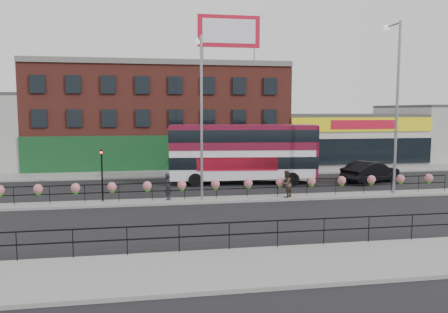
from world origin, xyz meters
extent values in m
plane|color=black|center=(0.00, 0.00, 0.00)|extent=(120.00, 120.00, 0.00)
cube|color=gray|center=(0.00, -12.00, 0.07)|extent=(60.00, 4.00, 0.15)
cube|color=gray|center=(0.00, 12.00, 0.07)|extent=(60.00, 4.00, 0.15)
cube|color=gray|center=(0.00, 0.00, 0.07)|extent=(60.00, 1.60, 0.15)
cube|color=gold|center=(0.00, -9.70, 0.01)|extent=(60.00, 0.10, 0.01)
cube|color=gold|center=(0.00, -9.88, 0.01)|extent=(60.00, 0.10, 0.01)
cube|color=brown|center=(-4.00, 20.00, 5.00)|extent=(25.00, 12.00, 10.00)
cube|color=#3F3F42|center=(-4.00, 20.00, 10.15)|extent=(25.00, 12.00, 0.30)
cube|color=#144620|center=(-4.00, 13.92, 1.70)|extent=(25.00, 0.25, 3.40)
cube|color=silver|center=(16.00, 20.00, 2.50)|extent=(15.00, 12.00, 5.00)
cube|color=#3F3F42|center=(16.00, 20.00, 5.15)|extent=(15.00, 12.00, 0.30)
cube|color=yellow|center=(16.00, 13.92, 4.30)|extent=(15.00, 0.25, 1.40)
cube|color=red|center=(16.00, 13.80, 4.30)|extent=(7.00, 0.10, 0.90)
cube|color=black|center=(16.00, 13.92, 1.60)|extent=(15.00, 0.25, 2.60)
cube|color=red|center=(2.50, 15.00, 13.20)|extent=(6.00, 0.25, 3.00)
cube|color=white|center=(2.50, 14.86, 13.20)|extent=(5.10, 0.04, 2.25)
cylinder|color=gray|center=(0.00, 15.00, 11.00)|extent=(0.12, 0.12, 1.40)
cylinder|color=gray|center=(5.00, 15.00, 11.00)|extent=(0.12, 0.12, 1.40)
cube|color=black|center=(0.00, 0.00, 1.25)|extent=(30.00, 0.05, 0.05)
cube|color=black|center=(0.00, 0.00, 0.76)|extent=(30.00, 0.05, 0.05)
cylinder|color=black|center=(-13.00, 0.00, 0.70)|extent=(0.04, 0.04, 1.10)
cylinder|color=black|center=(-11.00, 0.00, 0.70)|extent=(0.04, 0.04, 1.10)
cylinder|color=black|center=(-9.00, 0.00, 0.70)|extent=(0.04, 0.04, 1.10)
cylinder|color=black|center=(-7.00, 0.00, 0.70)|extent=(0.04, 0.04, 1.10)
cylinder|color=black|center=(-5.00, 0.00, 0.70)|extent=(0.04, 0.04, 1.10)
cylinder|color=black|center=(-3.00, 0.00, 0.70)|extent=(0.04, 0.04, 1.10)
cylinder|color=black|center=(-1.00, 0.00, 0.70)|extent=(0.04, 0.04, 1.10)
cylinder|color=black|center=(1.00, 0.00, 0.70)|extent=(0.04, 0.04, 1.10)
cylinder|color=black|center=(3.00, 0.00, 0.70)|extent=(0.04, 0.04, 1.10)
cylinder|color=black|center=(5.00, 0.00, 0.70)|extent=(0.04, 0.04, 1.10)
cylinder|color=black|center=(7.00, 0.00, 0.70)|extent=(0.04, 0.04, 1.10)
cylinder|color=black|center=(9.00, 0.00, 0.70)|extent=(0.04, 0.04, 1.10)
cylinder|color=black|center=(11.00, 0.00, 0.70)|extent=(0.04, 0.04, 1.10)
cylinder|color=black|center=(13.00, 0.00, 0.70)|extent=(0.04, 0.04, 1.10)
cylinder|color=black|center=(15.00, 0.00, 0.70)|extent=(0.04, 0.04, 1.10)
sphere|color=#C26771|center=(-13.75, 0.00, 1.10)|extent=(0.56, 0.56, 0.56)
sphere|color=#376F1E|center=(-13.75, 0.00, 0.87)|extent=(0.36, 0.36, 0.36)
sphere|color=#C26771|center=(-11.63, 0.00, 1.10)|extent=(0.56, 0.56, 0.56)
sphere|color=#376F1E|center=(-11.63, 0.00, 0.87)|extent=(0.36, 0.36, 0.36)
sphere|color=#C26771|center=(-9.52, 0.00, 1.10)|extent=(0.56, 0.56, 0.56)
sphere|color=#376F1E|center=(-9.52, 0.00, 0.87)|extent=(0.36, 0.36, 0.36)
sphere|color=#C26771|center=(-7.40, 0.00, 1.10)|extent=(0.56, 0.56, 0.56)
sphere|color=#376F1E|center=(-7.40, 0.00, 0.87)|extent=(0.36, 0.36, 0.36)
sphere|color=#C26771|center=(-5.29, 0.00, 1.10)|extent=(0.56, 0.56, 0.56)
sphere|color=#376F1E|center=(-5.29, 0.00, 0.87)|extent=(0.36, 0.36, 0.36)
sphere|color=#C26771|center=(-3.17, 0.00, 1.10)|extent=(0.56, 0.56, 0.56)
sphere|color=#376F1E|center=(-3.17, 0.00, 0.87)|extent=(0.36, 0.36, 0.36)
sphere|color=#C26771|center=(-1.06, 0.00, 1.10)|extent=(0.56, 0.56, 0.56)
sphere|color=#376F1E|center=(-1.06, 0.00, 0.87)|extent=(0.36, 0.36, 0.36)
sphere|color=#C26771|center=(1.06, 0.00, 1.10)|extent=(0.56, 0.56, 0.56)
sphere|color=#376F1E|center=(1.06, 0.00, 0.87)|extent=(0.36, 0.36, 0.36)
sphere|color=#C26771|center=(3.17, 0.00, 1.10)|extent=(0.56, 0.56, 0.56)
sphere|color=#376F1E|center=(3.17, 0.00, 0.87)|extent=(0.36, 0.36, 0.36)
sphere|color=#C26771|center=(5.29, 0.00, 1.10)|extent=(0.56, 0.56, 0.56)
sphere|color=#376F1E|center=(5.29, 0.00, 0.87)|extent=(0.36, 0.36, 0.36)
sphere|color=#C26771|center=(7.40, 0.00, 1.10)|extent=(0.56, 0.56, 0.56)
sphere|color=#376F1E|center=(7.40, 0.00, 0.87)|extent=(0.36, 0.36, 0.36)
sphere|color=#C26771|center=(9.52, 0.00, 1.10)|extent=(0.56, 0.56, 0.56)
sphere|color=#376F1E|center=(9.52, 0.00, 0.87)|extent=(0.36, 0.36, 0.36)
sphere|color=#C26771|center=(11.63, 0.00, 1.10)|extent=(0.56, 0.56, 0.56)
sphere|color=#376F1E|center=(11.63, 0.00, 0.87)|extent=(0.36, 0.36, 0.36)
sphere|color=#C26771|center=(13.75, 0.00, 1.10)|extent=(0.56, 0.56, 0.56)
sphere|color=#376F1E|center=(13.75, 0.00, 0.87)|extent=(0.36, 0.36, 0.36)
cube|color=black|center=(-2.00, -10.10, 1.25)|extent=(20.00, 0.05, 0.05)
cube|color=black|center=(-2.00, -10.10, 0.76)|extent=(20.00, 0.05, 0.05)
cylinder|color=black|center=(-10.00, -10.10, 0.70)|extent=(0.04, 0.04, 1.10)
cylinder|color=black|center=(-8.00, -10.10, 0.70)|extent=(0.04, 0.04, 1.10)
cylinder|color=black|center=(-6.00, -10.10, 0.70)|extent=(0.04, 0.04, 1.10)
cylinder|color=black|center=(-4.00, -10.10, 0.70)|extent=(0.04, 0.04, 1.10)
cylinder|color=black|center=(-2.00, -10.10, 0.70)|extent=(0.04, 0.04, 1.10)
cylinder|color=black|center=(0.00, -10.10, 0.70)|extent=(0.04, 0.04, 1.10)
cylinder|color=black|center=(2.00, -10.10, 0.70)|extent=(0.04, 0.04, 1.10)
cylinder|color=black|center=(4.00, -10.10, 0.70)|extent=(0.04, 0.04, 1.10)
cylinder|color=black|center=(6.00, -10.10, 0.70)|extent=(0.04, 0.04, 1.10)
cube|color=white|center=(2.02, 6.26, 2.45)|extent=(11.46, 3.74, 4.09)
cube|color=maroon|center=(2.02, 6.26, 3.63)|extent=(11.52, 3.80, 1.84)
cube|color=black|center=(2.02, 6.26, 1.74)|extent=(11.55, 3.83, 0.92)
cube|color=black|center=(2.02, 6.26, 3.78)|extent=(11.57, 3.85, 0.92)
cube|color=maroon|center=(2.02, 6.26, 4.53)|extent=(11.46, 3.74, 0.12)
cube|color=maroon|center=(7.57, 5.67, 2.45)|extent=(0.48, 2.62, 4.09)
cube|color=red|center=(1.38, 5.02, 1.69)|extent=(6.11, 0.69, 1.02)
cylinder|color=black|center=(-1.77, 5.38, 0.51)|extent=(1.05, 0.41, 1.02)
cylinder|color=black|center=(-1.50, 7.92, 0.51)|extent=(1.05, 0.41, 1.02)
cylinder|color=black|center=(5.55, 4.60, 0.51)|extent=(1.05, 0.41, 1.02)
cylinder|color=black|center=(5.82, 7.14, 0.51)|extent=(1.05, 0.41, 1.02)
imported|color=black|center=(12.13, 4.98, 0.85)|extent=(5.64, 6.52, 1.71)
imported|color=black|center=(-3.98, 0.18, 0.98)|extent=(0.83, 0.75, 1.65)
imported|color=#3D3025|center=(3.49, -0.29, 1.02)|extent=(1.50, 1.50, 1.73)
cylinder|color=gray|center=(-1.94, -0.19, 5.19)|extent=(0.16, 0.16, 10.07)
cylinder|color=gray|center=(-1.94, 0.56, 10.12)|extent=(0.10, 1.51, 0.10)
sphere|color=silver|center=(-1.94, 1.32, 10.07)|extent=(0.36, 0.36, 0.36)
cylinder|color=gray|center=(11.06, -0.18, 5.82)|extent=(0.18, 0.18, 11.34)
cylinder|color=gray|center=(11.06, 0.67, 11.38)|extent=(0.11, 1.70, 0.11)
sphere|color=silver|center=(11.06, 1.52, 11.32)|extent=(0.41, 0.41, 0.41)
cylinder|color=black|center=(-8.00, 0.40, 1.75)|extent=(0.10, 0.10, 3.20)
imported|color=black|center=(-8.00, 0.40, 3.35)|extent=(0.15, 0.18, 0.90)
sphere|color=#FF190C|center=(-8.00, 0.28, 3.17)|extent=(0.14, 0.14, 0.14)
camera|label=1|loc=(-5.04, -26.84, 5.70)|focal=35.00mm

